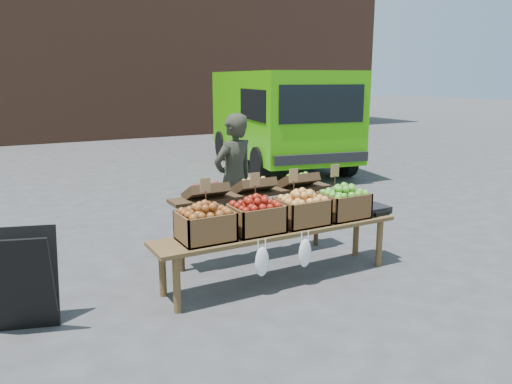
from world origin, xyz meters
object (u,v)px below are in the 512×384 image
display_bench (279,254)px  crate_green_apples (343,205)px  crate_golden_apples (205,226)px  weighing_scale (372,209)px  crate_russet_pears (256,218)px  chalkboard_sign (20,281)px  back_table (254,215)px  crate_red_apples (302,211)px  delivery_van (279,120)px  vendor (234,180)px

display_bench → crate_green_apples: (0.83, 0.00, 0.42)m
crate_golden_apples → weighing_scale: bearing=0.0°
crate_golden_apples → crate_russet_pears: same height
crate_golden_apples → crate_russet_pears: bearing=0.0°
chalkboard_sign → back_table: (2.54, 0.57, 0.09)m
display_bench → crate_red_apples: bearing=0.0°
display_bench → crate_green_apples: bearing=0.0°
delivery_van → crate_golden_apples: delivery_van is taller
crate_red_apples → back_table: bearing=104.3°
delivery_van → display_bench: delivery_van is taller
crate_red_apples → crate_green_apples: (0.55, 0.00, 0.00)m
chalkboard_sign → back_table: bearing=30.0°
delivery_van → crate_green_apples: bearing=-104.2°
delivery_van → crate_green_apples: 6.42m
delivery_van → vendor: size_ratio=2.97×
vendor → back_table: 0.67m
vendor → crate_green_apples: 1.49m
crate_russet_pears → chalkboard_sign: bearing=176.0°
delivery_van → crate_green_apples: delivery_van is taller
delivery_van → back_table: bearing=-113.2°
crate_red_apples → crate_green_apples: same height
display_bench → crate_red_apples: size_ratio=5.40×
display_bench → weighing_scale: (1.25, 0.00, 0.33)m
crate_russet_pears → crate_red_apples: size_ratio=1.00×
crate_red_apples → crate_green_apples: size_ratio=1.00×
back_table → crate_golden_apples: size_ratio=4.20×
delivery_van → crate_red_apples: bearing=-108.4°
back_table → chalkboard_sign: bearing=-167.4°
crate_green_apples → display_bench: bearing=180.0°
crate_green_apples → weighing_scale: 0.44m
crate_russet_pears → crate_green_apples: size_ratio=1.00×
crate_green_apples → back_table: bearing=135.5°
delivery_van → crate_golden_apples: size_ratio=9.87×
back_table → weighing_scale: back_table is taller
crate_golden_apples → crate_russet_pears: size_ratio=1.00×
crate_russet_pears → crate_green_apples: (1.10, 0.00, 0.00)m
crate_golden_apples → display_bench: bearing=0.0°
back_table → crate_golden_apples: back_table is taller
chalkboard_sign → crate_golden_apples: 1.65m
chalkboard_sign → display_bench: (2.44, -0.15, -0.15)m
delivery_van → crate_russet_pears: bearing=-112.4°
vendor → weighing_scale: bearing=114.8°
crate_golden_apples → crate_red_apples: 1.10m
display_bench → weighing_scale: weighing_scale is taller
chalkboard_sign → crate_russet_pears: chalkboard_sign is taller
crate_golden_apples → weighing_scale: size_ratio=1.47×
delivery_van → weighing_scale: size_ratio=14.52×
back_table → weighing_scale: (1.16, -0.72, 0.09)m
delivery_van → vendor: bearing=-116.3°
vendor → display_bench: bearing=68.6°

